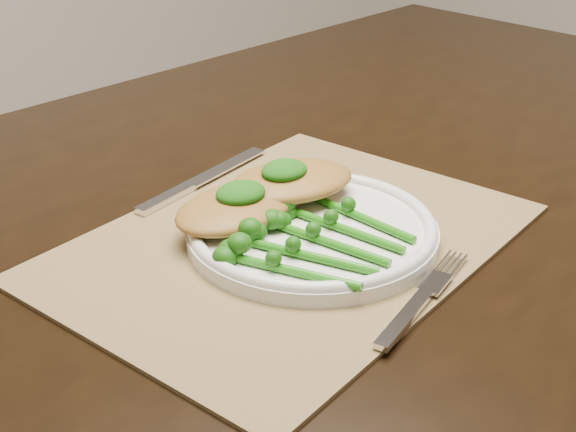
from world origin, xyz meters
TOP-DOWN VIEW (x-y plane):
  - placemat at (-0.23, 0.05)m, footprint 0.50×0.41m
  - dinner_plate at (-0.21, 0.04)m, footprint 0.24×0.24m
  - knife at (-0.24, 0.21)m, footprint 0.20×0.07m
  - fork at (-0.20, -0.09)m, footprint 0.16×0.07m
  - chicken_fillet_left at (-0.26, 0.10)m, footprint 0.14×0.10m
  - chicken_fillet_right at (-0.19, 0.10)m, footprint 0.15×0.11m
  - pesto_dollop_left at (-0.26, 0.10)m, footprint 0.05×0.04m
  - pesto_dollop_right at (-0.20, 0.10)m, footprint 0.05×0.04m
  - broccolini_bundle at (-0.23, 0.00)m, footprint 0.18×0.19m

SIDE VIEW (x-z plane):
  - placemat at x=-0.23m, z-range 0.75..0.75m
  - fork at x=-0.20m, z-range 0.76..0.76m
  - knife at x=-0.24m, z-range 0.75..0.76m
  - dinner_plate at x=-0.21m, z-range 0.75..0.78m
  - broccolini_bundle at x=-0.23m, z-range 0.75..0.79m
  - chicken_fillet_left at x=-0.26m, z-range 0.77..0.79m
  - chicken_fillet_right at x=-0.19m, z-range 0.77..0.80m
  - pesto_dollop_left at x=-0.26m, z-range 0.79..0.81m
  - pesto_dollop_right at x=-0.20m, z-range 0.79..0.81m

